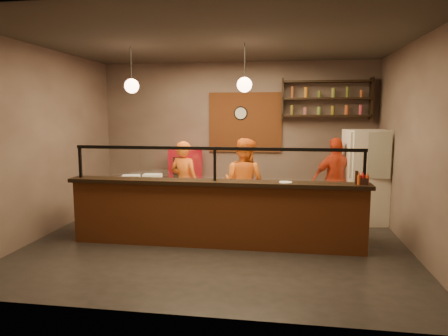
% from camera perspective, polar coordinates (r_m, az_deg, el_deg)
% --- Properties ---
extents(floor, '(6.00, 6.00, 0.00)m').
position_cam_1_polar(floor, '(6.72, -0.83, -10.33)').
color(floor, black).
rests_on(floor, ground).
extents(ceiling, '(6.00, 6.00, 0.00)m').
position_cam_1_polar(ceiling, '(6.49, -0.89, 17.63)').
color(ceiling, '#3A342D').
rests_on(ceiling, wall_back).
extents(wall_back, '(6.00, 0.00, 6.00)m').
position_cam_1_polar(wall_back, '(8.88, 1.78, 4.60)').
color(wall_back, '#746155').
rests_on(wall_back, floor).
extents(wall_left, '(0.00, 5.00, 5.00)m').
position_cam_1_polar(wall_left, '(7.51, -24.12, 3.35)').
color(wall_left, '#746155').
rests_on(wall_left, floor).
extents(wall_right, '(0.00, 5.00, 5.00)m').
position_cam_1_polar(wall_right, '(6.62, 25.73, 2.77)').
color(wall_right, '#746155').
rests_on(wall_right, floor).
extents(wall_front, '(6.00, 0.00, 6.00)m').
position_cam_1_polar(wall_front, '(3.98, -6.75, 0.68)').
color(wall_front, '#746155').
rests_on(wall_front, floor).
extents(brick_patch, '(1.60, 0.04, 1.30)m').
position_cam_1_polar(brick_patch, '(8.82, 3.06, 6.52)').
color(brick_patch, brown).
rests_on(brick_patch, wall_back).
extents(service_counter, '(4.60, 0.25, 1.00)m').
position_cam_1_polar(service_counter, '(6.30, -1.29, -6.84)').
color(service_counter, brown).
rests_on(service_counter, floor).
extents(counter_ledge, '(4.70, 0.37, 0.06)m').
position_cam_1_polar(counter_ledge, '(6.19, -1.31, -2.09)').
color(counter_ledge, black).
rests_on(counter_ledge, service_counter).
extents(worktop_cabinet, '(4.60, 0.75, 0.85)m').
position_cam_1_polar(worktop_cabinet, '(6.80, -0.57, -6.41)').
color(worktop_cabinet, gray).
rests_on(worktop_cabinet, floor).
extents(worktop, '(4.60, 0.75, 0.05)m').
position_cam_1_polar(worktop, '(6.70, -0.57, -2.67)').
color(worktop, white).
rests_on(worktop, worktop_cabinet).
extents(sneeze_guard, '(4.50, 0.05, 0.52)m').
position_cam_1_polar(sneeze_guard, '(6.14, -1.31, 1.05)').
color(sneeze_guard, white).
rests_on(sneeze_guard, counter_ledge).
extents(wall_shelving, '(1.84, 0.28, 0.85)m').
position_cam_1_polar(wall_shelving, '(8.68, 14.40, 9.57)').
color(wall_shelving, black).
rests_on(wall_shelving, wall_back).
extents(wall_clock, '(0.30, 0.04, 0.30)m').
position_cam_1_polar(wall_clock, '(8.82, 2.41, 7.82)').
color(wall_clock, black).
rests_on(wall_clock, wall_back).
extents(pendant_left, '(0.24, 0.24, 0.77)m').
position_cam_1_polar(pendant_left, '(7.00, -13.05, 11.36)').
color(pendant_left, black).
rests_on(pendant_left, ceiling).
extents(pendant_right, '(0.24, 0.24, 0.77)m').
position_cam_1_polar(pendant_right, '(6.56, 2.94, 11.81)').
color(pendant_right, black).
rests_on(pendant_right, ceiling).
extents(cook_left, '(0.67, 0.54, 1.58)m').
position_cam_1_polar(cook_left, '(7.59, -5.69, -2.11)').
color(cook_left, '#D45913').
rests_on(cook_left, floor).
extents(cook_mid, '(0.99, 0.90, 1.66)m').
position_cam_1_polar(cook_mid, '(7.28, 2.85, -2.23)').
color(cook_mid, '#D75E14').
rests_on(cook_mid, floor).
extents(cook_right, '(1.04, 0.67, 1.64)m').
position_cam_1_polar(cook_right, '(7.96, 15.69, -1.70)').
color(cook_right, red).
rests_on(cook_right, floor).
extents(fridge, '(0.86, 0.82, 1.79)m').
position_cam_1_polar(fridge, '(8.07, 19.56, -1.20)').
color(fridge, silver).
rests_on(fridge, floor).
extents(red_cooler, '(0.69, 0.66, 1.32)m').
position_cam_1_polar(red_cooler, '(8.84, -5.51, -1.59)').
color(red_cooler, red).
rests_on(red_cooler, floor).
extents(pizza_dough, '(0.57, 0.57, 0.01)m').
position_cam_1_polar(pizza_dough, '(6.58, -1.37, -2.59)').
color(pizza_dough, '#EEE8CA').
rests_on(pizza_dough, worktop).
extents(prep_tub_a, '(0.29, 0.23, 0.14)m').
position_cam_1_polar(prep_tub_a, '(7.10, -10.14, -1.43)').
color(prep_tub_a, silver).
rests_on(prep_tub_a, worktop).
extents(prep_tub_b, '(0.32, 0.27, 0.15)m').
position_cam_1_polar(prep_tub_b, '(7.05, -10.25, -1.46)').
color(prep_tub_b, silver).
rests_on(prep_tub_b, worktop).
extents(prep_tub_c, '(0.35, 0.31, 0.15)m').
position_cam_1_polar(prep_tub_c, '(6.99, -13.13, -1.61)').
color(prep_tub_c, white).
rests_on(prep_tub_c, worktop).
extents(rolling_pin, '(0.32, 0.14, 0.05)m').
position_cam_1_polar(rolling_pin, '(6.80, -7.70, -2.14)').
color(rolling_pin, gold).
rests_on(rolling_pin, worktop).
extents(condiment_caddy, '(0.20, 0.18, 0.10)m').
position_cam_1_polar(condiment_caddy, '(6.21, 19.17, -1.75)').
color(condiment_caddy, black).
rests_on(condiment_caddy, counter_ledge).
extents(pepper_mill, '(0.05, 0.05, 0.20)m').
position_cam_1_polar(pepper_mill, '(6.16, 18.39, -1.30)').
color(pepper_mill, black).
rests_on(pepper_mill, counter_ledge).
extents(small_plate, '(0.25, 0.25, 0.01)m').
position_cam_1_polar(small_plate, '(6.05, 8.79, -2.04)').
color(small_plate, silver).
rests_on(small_plate, counter_ledge).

